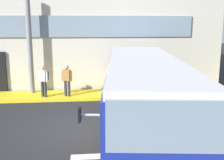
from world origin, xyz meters
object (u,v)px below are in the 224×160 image
object	(u,v)px
entry_support_column	(30,45)
passenger_by_doorway	(67,79)
passenger_near_column	(44,79)
bus_main_foreground	(143,94)

from	to	relation	value
entry_support_column	passenger_by_doorway	xyz separation A→B (m)	(2.02, -1.02, -1.75)
passenger_by_doorway	passenger_near_column	bearing A→B (deg)	-179.89
entry_support_column	passenger_near_column	xyz separation A→B (m)	(0.82, -1.02, -1.71)
bus_main_foreground	passenger_by_doorway	world-z (taller)	bus_main_foreground
entry_support_column	bus_main_foreground	size ratio (longest dim) A/B	0.48
bus_main_foreground	entry_support_column	bearing A→B (deg)	132.48
entry_support_column	bus_main_foreground	world-z (taller)	entry_support_column
passenger_near_column	entry_support_column	bearing A→B (deg)	128.65
passenger_near_column	bus_main_foreground	bearing A→B (deg)	-46.73
bus_main_foreground	passenger_by_doorway	xyz separation A→B (m)	(-3.12, 4.59, -0.25)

